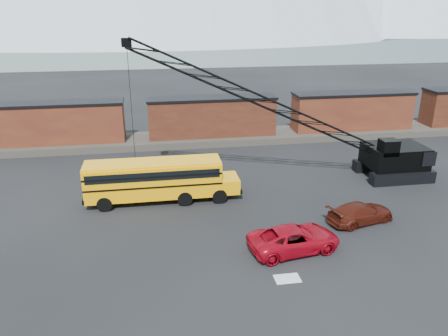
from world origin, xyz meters
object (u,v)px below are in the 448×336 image
Objects in this scene: school_bus at (158,179)px; maroon_suv at (361,213)px; red_pickup at (294,239)px; crawler_crane at (279,108)px.

maroon_suv is (13.49, -5.74, -1.10)m from school_bus.
crawler_crane is at bearing -18.57° from red_pickup.
red_pickup is (7.86, -8.52, -1.01)m from school_bus.
crawler_crane reaches higher than red_pickup.
red_pickup is 6.28m from maroon_suv.
crawler_crane reaches higher than maroon_suv.
crawler_crane reaches higher than school_bus.
school_bus is at bearing -169.86° from crawler_crane.
school_bus is 2.08× the size of red_pickup.
crawler_crane is (9.60, 1.72, 4.63)m from school_bus.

